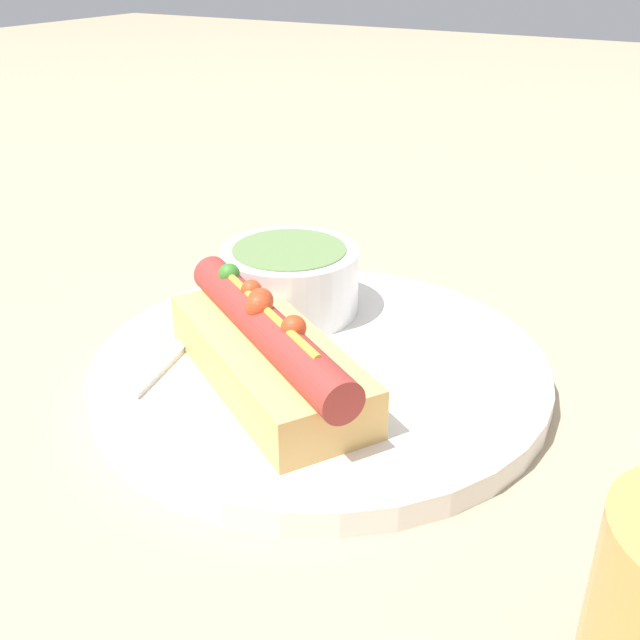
% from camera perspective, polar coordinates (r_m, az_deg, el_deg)
% --- Properties ---
extents(ground_plane, '(4.00, 4.00, 0.00)m').
position_cam_1_polar(ground_plane, '(0.49, 0.00, -4.57)').
color(ground_plane, tan).
extents(dinner_plate, '(0.29, 0.29, 0.02)m').
position_cam_1_polar(dinner_plate, '(0.49, 0.00, -3.76)').
color(dinner_plate, white).
rests_on(dinner_plate, ground_plane).
extents(hot_dog, '(0.18, 0.14, 0.06)m').
position_cam_1_polar(hot_dog, '(0.45, -4.04, -2.36)').
color(hot_dog, '#DBAD60').
rests_on(hot_dog, dinner_plate).
extents(soup_bowl, '(0.10, 0.10, 0.05)m').
position_cam_1_polar(soup_bowl, '(0.54, -2.32, 3.32)').
color(soup_bowl, white).
rests_on(soup_bowl, dinner_plate).
extents(spoon, '(0.05, 0.17, 0.01)m').
position_cam_1_polar(spoon, '(0.55, -7.55, 1.16)').
color(spoon, '#B7B7BC').
rests_on(spoon, dinner_plate).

